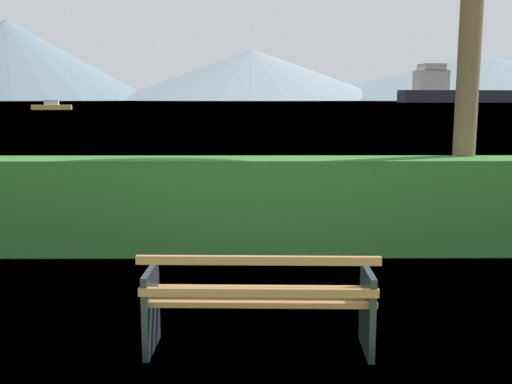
% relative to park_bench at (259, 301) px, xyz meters
% --- Properties ---
extents(ground_plane, '(1400.00, 1400.00, 0.00)m').
position_rel_park_bench_xyz_m(ground_plane, '(0.00, 0.06, -0.43)').
color(ground_plane, olive).
extents(water_surface, '(620.00, 620.00, 0.00)m').
position_rel_park_bench_xyz_m(water_surface, '(0.00, 309.44, -0.43)').
color(water_surface, slate).
rests_on(water_surface, ground_plane).
extents(park_bench, '(1.84, 0.61, 0.87)m').
position_rel_park_bench_xyz_m(park_bench, '(0.00, 0.00, 0.00)').
color(park_bench, olive).
rests_on(park_bench, ground_plane).
extents(hedge_row, '(10.26, 0.75, 1.25)m').
position_rel_park_bench_xyz_m(hedge_row, '(0.00, 3.20, 0.20)').
color(hedge_row, '#2D6B28').
rests_on(hedge_row, ground_plane).
extents(cargo_ship_large, '(79.02, 20.32, 17.54)m').
position_rel_park_bench_xyz_m(cargo_ship_large, '(101.06, 274.13, 4.47)').
color(cargo_ship_large, '#232328').
rests_on(cargo_ship_large, water_surface).
extents(sailboat_mid, '(7.01, 3.59, 1.69)m').
position_rel_park_bench_xyz_m(sailboat_mid, '(-35.53, 101.19, 0.16)').
color(sailboat_mid, gold).
rests_on(sailboat_mid, water_surface).
extents(distant_hills, '(755.86, 373.24, 70.88)m').
position_rel_park_bench_xyz_m(distant_hills, '(24.22, 563.44, 26.42)').
color(distant_hills, slate).
rests_on(distant_hills, ground_plane).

